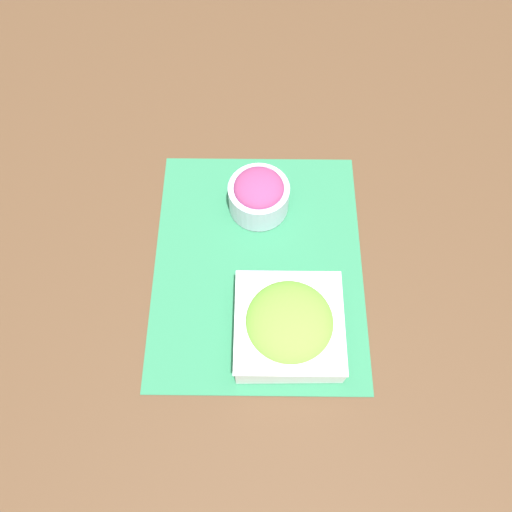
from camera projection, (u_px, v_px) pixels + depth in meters
ground_plane at (256, 264)px, 0.95m from camera, size 3.00×3.00×0.00m
placemat at (256, 264)px, 0.95m from camera, size 0.49×0.39×0.00m
onion_bowl at (259, 194)px, 0.96m from camera, size 0.12×0.12×0.08m
lettuce_bowl at (286, 325)px, 0.85m from camera, size 0.18×0.18×0.08m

